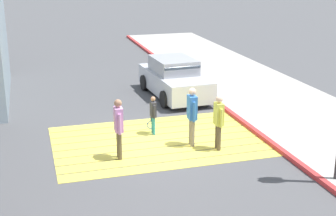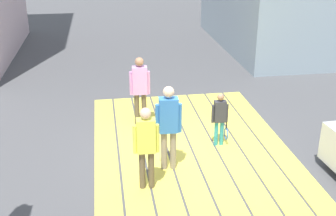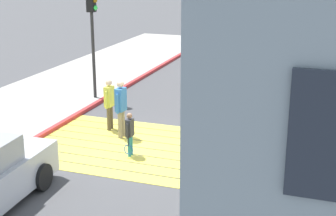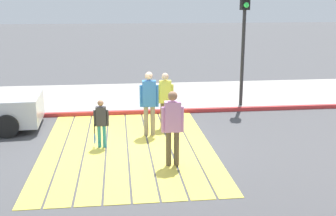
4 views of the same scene
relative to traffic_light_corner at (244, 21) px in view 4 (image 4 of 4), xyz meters
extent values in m
plane|color=#4C4C4F|center=(3.58, -4.08, -3.04)|extent=(120.00, 120.00, 0.00)
cube|color=#EAD64C|center=(3.58, -6.01, -3.03)|extent=(6.40, 0.50, 0.01)
cube|color=#EAD64C|center=(3.58, -5.46, -3.03)|extent=(6.40, 0.50, 0.01)
cube|color=#EAD64C|center=(3.58, -4.91, -3.03)|extent=(6.40, 0.50, 0.01)
cube|color=#EAD64C|center=(3.58, -4.36, -3.03)|extent=(6.40, 0.50, 0.01)
cube|color=#EAD64C|center=(3.58, -3.81, -3.03)|extent=(6.40, 0.50, 0.01)
cube|color=#EAD64C|center=(3.58, -3.26, -3.03)|extent=(6.40, 0.50, 0.01)
cube|color=#EAD64C|center=(3.58, -2.71, -3.03)|extent=(6.40, 0.50, 0.01)
cube|color=#EAD64C|center=(3.58, -2.16, -3.03)|extent=(6.40, 0.50, 0.01)
cube|color=#ADA8A0|center=(-2.02, -4.08, -2.98)|extent=(4.80, 40.00, 0.12)
cube|color=#BC3333|center=(0.33, -4.08, -2.97)|extent=(0.16, 40.00, 0.13)
cylinder|color=black|center=(2.39, -7.38, -2.71)|extent=(0.25, 0.67, 0.66)
cylinder|color=black|center=(0.63, -7.47, -2.71)|extent=(0.25, 0.67, 0.66)
cylinder|color=#2D2D2D|center=(-0.02, 0.00, -1.34)|extent=(0.12, 0.12, 3.40)
sphere|color=#35FF59|center=(0.14, 0.00, 0.52)|extent=(0.18, 0.18, 0.18)
cylinder|color=gray|center=(2.68, -3.34, -2.61)|extent=(0.13, 0.13, 0.86)
cylinder|color=gray|center=(2.67, -3.53, -2.61)|extent=(0.13, 0.13, 0.86)
cube|color=#3372BF|center=(2.67, -3.44, -1.82)|extent=(0.25, 0.39, 0.72)
sphere|color=beige|center=(2.67, -3.44, -1.33)|extent=(0.22, 0.22, 0.22)
cylinder|color=#3372BF|center=(2.69, -3.22, -1.89)|extent=(0.09, 0.09, 0.61)
cylinder|color=#3372BF|center=(2.66, -3.65, -1.89)|extent=(0.09, 0.09, 0.61)
cylinder|color=brown|center=(2.03, -2.83, -2.64)|extent=(0.12, 0.12, 0.79)
cylinder|color=brown|center=(2.03, -3.00, -2.64)|extent=(0.12, 0.12, 0.79)
cube|color=#D8D84C|center=(2.03, -2.91, -1.92)|extent=(0.22, 0.35, 0.66)
sphere|color=beige|center=(2.03, -2.91, -1.47)|extent=(0.20, 0.20, 0.20)
cylinder|color=#D8D84C|center=(2.04, -2.71, -1.98)|extent=(0.09, 0.09, 0.56)
cylinder|color=#D8D84C|center=(2.03, -3.12, -1.98)|extent=(0.09, 0.09, 0.56)
cylinder|color=brown|center=(4.97, -2.99, -2.62)|extent=(0.12, 0.12, 0.83)
cylinder|color=brown|center=(4.96, -3.17, -2.62)|extent=(0.12, 0.12, 0.83)
cube|color=#D18CC6|center=(4.97, -3.08, -1.86)|extent=(0.24, 0.37, 0.69)
sphere|color=#9E7051|center=(4.97, -3.08, -1.38)|extent=(0.21, 0.21, 0.21)
cylinder|color=#D18CC6|center=(4.97, -2.87, -1.93)|extent=(0.09, 0.09, 0.59)
cylinder|color=#D18CC6|center=(4.96, -3.29, -1.93)|extent=(0.09, 0.09, 0.59)
cylinder|color=teal|center=(3.54, -4.67, -2.74)|extent=(0.09, 0.09, 0.60)
cylinder|color=teal|center=(3.54, -4.80, -2.74)|extent=(0.09, 0.09, 0.60)
cube|color=#333338|center=(3.54, -4.74, -2.19)|extent=(0.17, 0.26, 0.50)
sphere|color=#9E7051|center=(3.54, -4.74, -1.85)|extent=(0.15, 0.15, 0.15)
cylinder|color=#333338|center=(3.54, -4.58, -2.24)|extent=(0.06, 0.06, 0.42)
cylinder|color=#333338|center=(3.53, -4.90, -2.24)|extent=(0.06, 0.06, 0.42)
cylinder|color=black|center=(3.56, -4.92, -2.53)|extent=(0.03, 0.03, 0.28)
torus|color=blue|center=(3.56, -4.92, -2.77)|extent=(0.28, 0.03, 0.28)
camera|label=1|loc=(7.26, 9.61, 2.51)|focal=52.11mm
camera|label=2|loc=(-5.08, -2.21, 1.64)|focal=46.39mm
camera|label=3|loc=(8.91, -16.73, 2.40)|focal=53.55mm
camera|label=4|loc=(13.99, -4.26, 0.68)|focal=44.91mm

